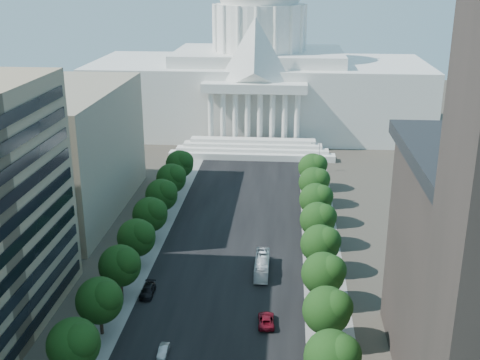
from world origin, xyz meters
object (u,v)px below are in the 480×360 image
(car_dark_b, at_px, (148,291))
(city_bus, at_px, (262,265))
(car_silver, at_px, (163,351))
(car_red, at_px, (266,320))

(car_dark_b, bearing_deg, city_bus, 26.06)
(car_dark_b, distance_m, city_bus, 22.81)
(city_bus, bearing_deg, car_silver, -116.44)
(car_silver, distance_m, city_bus, 31.20)
(car_dark_b, height_order, city_bus, city_bus)
(car_red, distance_m, car_dark_b, 23.29)
(car_silver, relative_size, city_bus, 0.35)
(car_silver, xyz_separation_m, car_dark_b, (-6.50, 17.58, 0.17))
(car_silver, height_order, car_dark_b, car_dark_b)
(car_red, relative_size, car_dark_b, 1.02)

